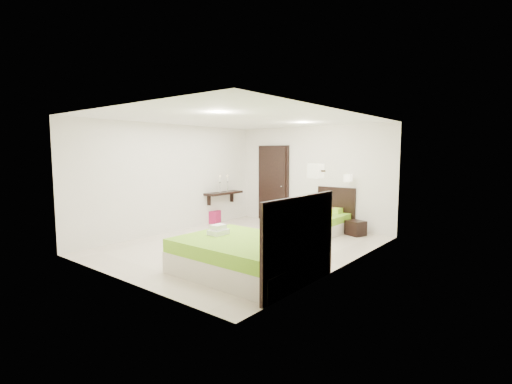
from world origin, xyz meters
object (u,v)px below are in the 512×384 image
Objects in this scene: bed_single at (321,223)px; ottoman at (213,217)px; nightstand at (356,228)px; bed_double at (248,255)px.

ottoman is at bearing -168.35° from bed_single.
bed_single is at bearing 11.65° from ottoman.
bed_single reaches higher than nightstand.
bed_single is 4.40× the size of nightstand.
ottoman is (-3.53, 2.70, -0.14)m from bed_double.
bed_single is 0.80× the size of bed_double.
nightstand is (0.69, 0.39, -0.09)m from bed_single.
bed_double is 3.72m from nightstand.
bed_single is at bearing -130.76° from nightstand.
nightstand reaches higher than ottoman.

